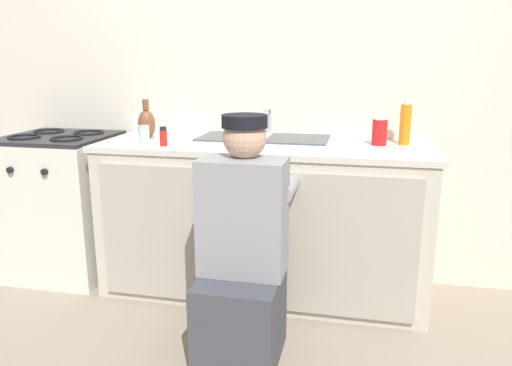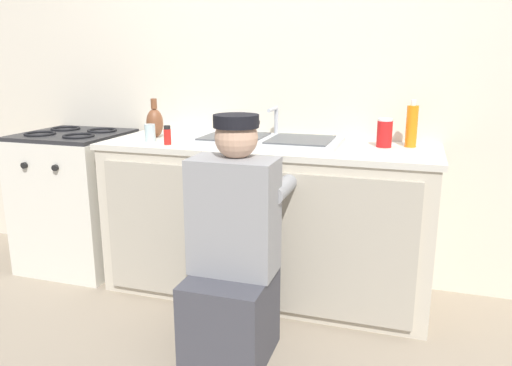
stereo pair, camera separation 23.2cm
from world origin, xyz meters
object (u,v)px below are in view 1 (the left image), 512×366
Objects in this scene: vase_decorative at (147,124)px; soda_cup_red at (380,131)px; sink_double_basin at (264,140)px; spice_bottle_red at (163,137)px; stove_range at (64,204)px; plumber_person at (242,260)px; soap_bottle_orange at (405,124)px; water_glass at (144,134)px.

soda_cup_red is (1.33, 0.07, -0.01)m from vase_decorative.
sink_double_basin is 0.55m from spice_bottle_red.
soda_cup_red is at bearing 2.86° from stove_range.
vase_decorative is (-0.74, 0.69, 0.51)m from plumber_person.
soap_bottle_orange is at bearing 14.41° from spice_bottle_red.
water_glass is 0.43× the size of vase_decorative.
vase_decorative is (-0.70, 0.02, 0.07)m from sink_double_basin.
soap_bottle_orange is (1.46, 0.12, 0.02)m from vase_decorative.
water_glass is at bearing 142.13° from plumber_person.
plumber_person reaches higher than spice_bottle_red.
vase_decorative is at bearing 2.32° from stove_range.
soda_cup_red is at bearing 52.44° from plumber_person.
soap_bottle_orange reaches higher than spice_bottle_red.
soap_bottle_orange is at bearing 3.98° from stove_range.
plumber_person is 7.26× the size of soda_cup_red.
spice_bottle_red is at bearing -13.56° from stove_range.
stove_range is 3.58× the size of soap_bottle_orange.
vase_decorative reaches higher than water_glass.
vase_decorative reaches higher than plumber_person.
soda_cup_red is at bearing 9.75° from water_glass.
water_glass is (-0.65, -0.13, 0.03)m from sink_double_basin.
stove_range is at bearing -179.90° from sink_double_basin.
soap_bottle_orange reaches higher than soda_cup_red.
vase_decorative is at bearing 108.49° from water_glass.
plumber_person is at bearing -40.88° from spice_bottle_red.
stove_range is at bearing -177.14° from soda_cup_red.
sink_double_basin is 3.20× the size of soap_bottle_orange.
stove_range is 0.80m from water_glass.
stove_range is at bearing -176.02° from soap_bottle_orange.
plumber_person is 1.20m from soap_bottle_orange.
plumber_person is at bearing -26.69° from stove_range.
spice_bottle_red is 1.31m from soap_bottle_orange.
plumber_person reaches higher than stove_range.
sink_double_basin reaches higher than soda_cup_red.
stove_range is at bearing -177.68° from vase_decorative.
soda_cup_red is at bearing 3.09° from vase_decorative.
vase_decorative is 0.28m from spice_bottle_red.
soda_cup_red reaches higher than stove_range.
soda_cup_red is at bearing 13.84° from spice_bottle_red.
spice_bottle_red is 0.42× the size of soap_bottle_orange.
stove_range is 8.53× the size of spice_bottle_red.
vase_decorative is (-0.05, 0.15, 0.04)m from water_glass.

